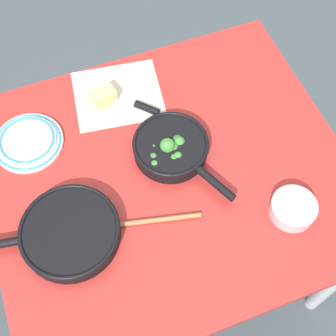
{
  "coord_description": "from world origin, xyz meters",
  "views": [
    {
      "loc": [
        -0.24,
        -0.64,
        1.99
      ],
      "look_at": [
        0.0,
        0.0,
        0.77
      ],
      "focal_mm": 50.0,
      "sensor_mm": 36.0,
      "label": 1
    }
  ],
  "objects_px": {
    "skillet_broccoli": "(172,148)",
    "cheese_block": "(103,96)",
    "wooden_spoon": "(123,224)",
    "grater_knife": "(132,103)",
    "dinner_plate_stack": "(28,141)",
    "prep_bowl_steel": "(293,209)",
    "skillet_eggs": "(69,233)"
  },
  "relations": [
    {
      "from": "wooden_spoon",
      "to": "dinner_plate_stack",
      "type": "relative_size",
      "value": 1.66
    },
    {
      "from": "grater_knife",
      "to": "skillet_broccoli",
      "type": "bearing_deg",
      "value": 150.88
    },
    {
      "from": "grater_knife",
      "to": "prep_bowl_steel",
      "type": "bearing_deg",
      "value": 167.13
    },
    {
      "from": "skillet_eggs",
      "to": "grater_knife",
      "type": "distance_m",
      "value": 0.49
    },
    {
      "from": "dinner_plate_stack",
      "to": "prep_bowl_steel",
      "type": "relative_size",
      "value": 1.65
    },
    {
      "from": "wooden_spoon",
      "to": "prep_bowl_steel",
      "type": "distance_m",
      "value": 0.49
    },
    {
      "from": "grater_knife",
      "to": "wooden_spoon",
      "type": "bearing_deg",
      "value": 115.01
    },
    {
      "from": "skillet_broccoli",
      "to": "dinner_plate_stack",
      "type": "distance_m",
      "value": 0.45
    },
    {
      "from": "skillet_broccoli",
      "to": "wooden_spoon",
      "type": "height_order",
      "value": "skillet_broccoli"
    },
    {
      "from": "wooden_spoon",
      "to": "skillet_broccoli",
      "type": "bearing_deg",
      "value": -127.79
    },
    {
      "from": "wooden_spoon",
      "to": "dinner_plate_stack",
      "type": "height_order",
      "value": "dinner_plate_stack"
    },
    {
      "from": "cheese_block",
      "to": "dinner_plate_stack",
      "type": "relative_size",
      "value": 0.4
    },
    {
      "from": "grater_knife",
      "to": "cheese_block",
      "type": "xyz_separation_m",
      "value": [
        -0.08,
        0.04,
        0.02
      ]
    },
    {
      "from": "grater_knife",
      "to": "dinner_plate_stack",
      "type": "height_order",
      "value": "dinner_plate_stack"
    },
    {
      "from": "cheese_block",
      "to": "dinner_plate_stack",
      "type": "height_order",
      "value": "cheese_block"
    },
    {
      "from": "skillet_broccoli",
      "to": "wooden_spoon",
      "type": "relative_size",
      "value": 0.98
    },
    {
      "from": "skillet_eggs",
      "to": "grater_knife",
      "type": "relative_size",
      "value": 1.8
    },
    {
      "from": "cheese_block",
      "to": "prep_bowl_steel",
      "type": "distance_m",
      "value": 0.69
    },
    {
      "from": "skillet_broccoli",
      "to": "grater_knife",
      "type": "distance_m",
      "value": 0.23
    },
    {
      "from": "skillet_eggs",
      "to": "cheese_block",
      "type": "xyz_separation_m",
      "value": [
        0.23,
        0.42,
        0.0
      ]
    },
    {
      "from": "cheese_block",
      "to": "skillet_broccoli",
      "type": "bearing_deg",
      "value": -62.93
    },
    {
      "from": "prep_bowl_steel",
      "to": "cheese_block",
      "type": "bearing_deg",
      "value": 124.03
    },
    {
      "from": "cheese_block",
      "to": "prep_bowl_steel",
      "type": "xyz_separation_m",
      "value": [
        0.39,
        -0.57,
        -0.0
      ]
    },
    {
      "from": "skillet_broccoli",
      "to": "cheese_block",
      "type": "height_order",
      "value": "skillet_broccoli"
    },
    {
      "from": "skillet_eggs",
      "to": "cheese_block",
      "type": "bearing_deg",
      "value": -108.49
    },
    {
      "from": "wooden_spoon",
      "to": "grater_knife",
      "type": "bearing_deg",
      "value": -98.77
    },
    {
      "from": "skillet_broccoli",
      "to": "wooden_spoon",
      "type": "distance_m",
      "value": 0.28
    },
    {
      "from": "skillet_eggs",
      "to": "prep_bowl_steel",
      "type": "bearing_deg",
      "value": 175.63
    },
    {
      "from": "skillet_broccoli",
      "to": "dinner_plate_stack",
      "type": "relative_size",
      "value": 1.62
    },
    {
      "from": "skillet_eggs",
      "to": "prep_bowl_steel",
      "type": "relative_size",
      "value": 3.06
    },
    {
      "from": "skillet_eggs",
      "to": "dinner_plate_stack",
      "type": "bearing_deg",
      "value": -73.04
    },
    {
      "from": "skillet_eggs",
      "to": "grater_knife",
      "type": "height_order",
      "value": "skillet_eggs"
    }
  ]
}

